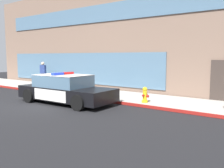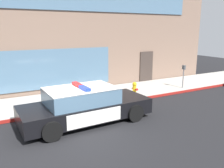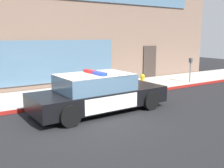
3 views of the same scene
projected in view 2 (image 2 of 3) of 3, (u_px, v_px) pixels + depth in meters
The scene contains 7 objects.
ground at pixel (65, 133), 8.08m from camera, with size 48.00×48.00×0.00m, color black.
sidewalk at pixel (43, 104), 11.04m from camera, with size 48.00×3.03×0.15m, color #B2ADA3.
curb_red_paint at pixel (51, 114), 9.73m from camera, with size 28.80×0.04×0.14m, color maroon.
storefront_building at pixel (18, 30), 16.15m from camera, with size 23.68×10.71×6.97m.
police_cruiser at pixel (85, 105), 8.95m from camera, with size 5.03×2.26×1.49m.
fire_hydrant at pixel (135, 89), 12.06m from camera, with size 0.34×0.39×0.73m.
parking_meter at pixel (184, 72), 13.56m from camera, with size 0.12×0.18×1.34m.
Camera 2 is at (-2.13, -7.34, 3.52)m, focal length 37.45 mm.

